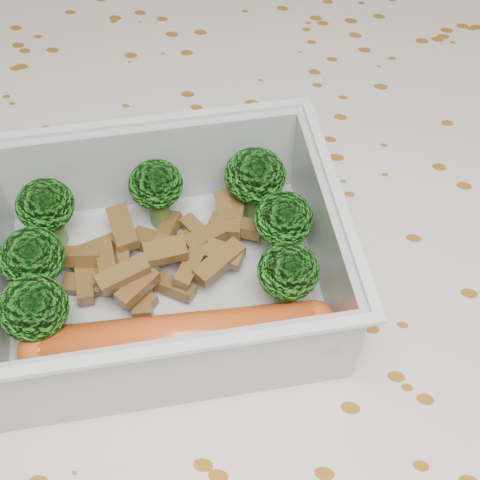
# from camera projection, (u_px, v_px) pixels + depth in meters

# --- Properties ---
(dining_table) EXTENTS (1.40, 0.90, 0.75)m
(dining_table) POSITION_uv_depth(u_px,v_px,m) (228.00, 329.00, 0.46)
(dining_table) COLOR brown
(dining_table) RESTS_ON ground
(tablecloth) EXTENTS (1.46, 0.96, 0.19)m
(tablecloth) POSITION_uv_depth(u_px,v_px,m) (226.00, 289.00, 0.42)
(tablecloth) COLOR beige
(tablecloth) RESTS_ON dining_table
(lunch_container) EXTENTS (0.22, 0.20, 0.07)m
(lunch_container) POSITION_uv_depth(u_px,v_px,m) (163.00, 269.00, 0.35)
(lunch_container) COLOR silver
(lunch_container) RESTS_ON tablecloth
(broccoli_florets) EXTENTS (0.17, 0.14, 0.05)m
(broccoli_florets) POSITION_uv_depth(u_px,v_px,m) (156.00, 233.00, 0.35)
(broccoli_florets) COLOR #608C3F
(broccoli_florets) RESTS_ON lunch_container
(meat_pile) EXTENTS (0.11, 0.09, 0.03)m
(meat_pile) POSITION_uv_depth(u_px,v_px,m) (152.00, 255.00, 0.37)
(meat_pile) COLOR brown
(meat_pile) RESTS_ON lunch_container
(sausage) EXTENTS (0.15, 0.06, 0.02)m
(sausage) POSITION_uv_depth(u_px,v_px,m) (180.00, 338.00, 0.33)
(sausage) COLOR #CF4D19
(sausage) RESTS_ON lunch_container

